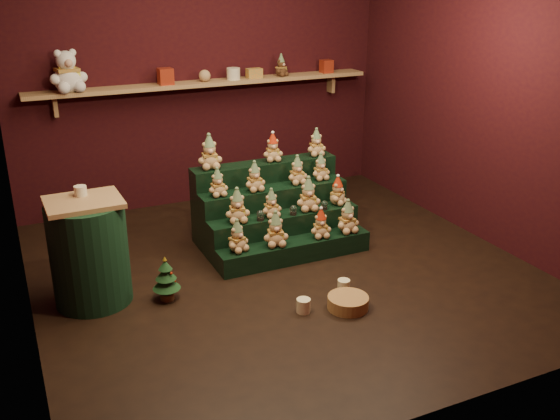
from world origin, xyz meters
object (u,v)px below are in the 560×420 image
mug_right (344,286)px  white_bear (66,65)px  side_table (89,252)px  mini_christmas_tree (166,279)px  snow_globe_a (260,215)px  snow_globe_c (324,205)px  wicker_basket (348,302)px  riser_tier_front (295,250)px  mug_left (304,306)px  snow_globe_b (293,210)px  brown_bear (281,66)px

mug_right → white_bear: size_ratio=0.20×
side_table → mini_christmas_tree: 0.60m
snow_globe_a → side_table: (-1.46, -0.16, 0.00)m
snow_globe_a → snow_globe_c: size_ratio=1.07×
snow_globe_a → wicker_basket: 1.17m
riser_tier_front → snow_globe_a: (-0.26, 0.16, 0.32)m
snow_globe_c → mug_right: size_ratio=0.86×
mug_right → side_table: bearing=159.5°
snow_globe_c → mug_left: (-0.71, -0.99, -0.35)m
mug_right → mini_christmas_tree: bearing=160.6°
snow_globe_b → white_bear: (-1.60, 1.52, 1.16)m
snow_globe_b → mini_christmas_tree: snow_globe_b is taller
mini_christmas_tree → wicker_basket: 1.40m
mug_left → mug_right: size_ratio=1.07×
riser_tier_front → mini_christmas_tree: mini_christmas_tree is taller
wicker_basket → brown_bear: bearing=76.0°
snow_globe_a → mug_right: (0.36, -0.84, -0.36)m
side_table → mini_christmas_tree: size_ratio=2.27×
riser_tier_front → snow_globe_a: snow_globe_a is taller
snow_globe_c → mug_left: 1.27m
riser_tier_front → mini_christmas_tree: size_ratio=3.82×
riser_tier_front → snow_globe_a: bearing=148.1°
riser_tier_front → mug_left: riser_tier_front is taller
wicker_basket → white_bear: white_bear is taller
riser_tier_front → wicker_basket: riser_tier_front is taller
snow_globe_c → white_bear: (-1.91, 1.52, 1.16)m
mug_left → brown_bear: (0.98, 2.52, 1.38)m
white_bear → brown_bear: (2.19, 0.00, -0.13)m
white_bear → mug_right: bearing=-64.1°
riser_tier_front → side_table: 1.75m
snow_globe_c → brown_bear: 1.86m
side_table → mug_left: size_ratio=7.80×
side_table → snow_globe_c: bearing=3.3°
snow_globe_c → wicker_basket: (-0.38, -1.09, -0.35)m
snow_globe_a → snow_globe_c: snow_globe_a is taller
mug_left → riser_tier_front: bearing=68.1°
mug_left → brown_bear: bearing=68.7°
mini_christmas_tree → mug_left: bearing=-35.1°
white_bear → brown_bear: white_bear is taller
snow_globe_b → mug_right: 0.91m
snow_globe_a → brown_bear: 2.05m
mini_christmas_tree → brown_bear: size_ratio=1.62×
side_table → mini_christmas_tree: (0.51, -0.22, -0.23)m
white_bear → snow_globe_c: bearing=-47.3°
snow_globe_a → side_table: bearing=-173.7°
snow_globe_b → mug_left: bearing=-111.7°
mug_right → brown_bear: brown_bear is taller
side_table → brown_bear: 3.08m
mug_right → wicker_basket: (-0.10, -0.24, -0.00)m
snow_globe_c → wicker_basket: 1.20m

